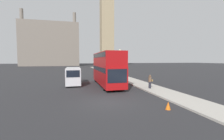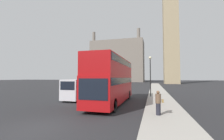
# 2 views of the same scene
# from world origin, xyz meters

# --- Properties ---
(ground_plane) EXTENTS (300.00, 300.00, 0.00)m
(ground_plane) POSITION_xyz_m (0.00, 0.00, 0.00)
(ground_plane) COLOR #28282B
(sidewalk_strip) EXTENTS (2.92, 120.00, 0.15)m
(sidewalk_strip) POSITION_xyz_m (6.46, 0.00, 0.07)
(sidewalk_strip) COLOR #ADA89E
(sidewalk_strip) RESTS_ON ground_plane
(building_block_distant) EXTENTS (32.25, 15.24, 30.78)m
(building_block_distant) POSITION_xyz_m (-15.66, 85.50, 12.66)
(building_block_distant) COLOR slate
(building_block_distant) RESTS_ON ground_plane
(red_double_decker_bus) EXTENTS (2.44, 10.10, 4.45)m
(red_double_decker_bus) POSITION_xyz_m (1.75, 8.08, 2.48)
(red_double_decker_bus) COLOR #A80F11
(red_double_decker_bus) RESTS_ON ground_plane
(white_van) EXTENTS (1.93, 5.04, 2.36)m
(white_van) POSITION_xyz_m (-2.74, 9.56, 1.27)
(white_van) COLOR silver
(white_van) RESTS_ON ground_plane
(pedestrian) EXTENTS (0.51, 0.35, 1.57)m
(pedestrian) POSITION_xyz_m (5.97, 3.90, 0.94)
(pedestrian) COLOR #23232D
(pedestrian) RESTS_ON sidewalk_strip
(street_lamp) EXTENTS (0.36, 0.36, 5.20)m
(street_lamp) POSITION_xyz_m (5.34, 13.68, 3.61)
(street_lamp) COLOR black
(street_lamp) RESTS_ON sidewalk_strip
(traffic_cone) EXTENTS (0.36, 0.36, 0.55)m
(traffic_cone) POSITION_xyz_m (3.71, -2.87, 0.28)
(traffic_cone) COLOR orange
(traffic_cone) RESTS_ON ground_plane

